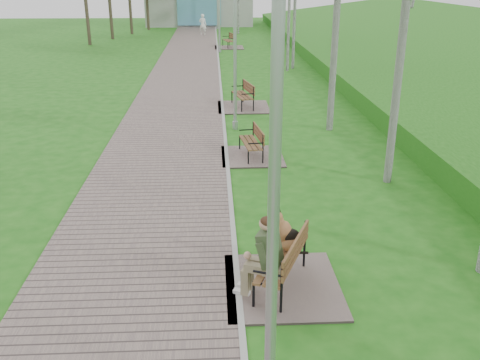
# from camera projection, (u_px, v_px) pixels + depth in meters

# --- Properties ---
(walkway) EXTENTS (3.50, 67.00, 0.04)m
(walkway) POSITION_uv_depth(u_px,v_px,m) (183.00, 83.00, 24.68)
(walkway) COLOR #6C5B57
(walkway) RESTS_ON ground
(kerb) EXTENTS (0.10, 67.00, 0.05)m
(kerb) POSITION_uv_depth(u_px,v_px,m) (220.00, 82.00, 24.76)
(kerb) COLOR #999993
(kerb) RESTS_ON ground
(building_north) EXTENTS (10.00, 5.20, 4.00)m
(building_north) POSITION_uv_depth(u_px,v_px,m) (199.00, 3.00, 51.41)
(building_north) COLOR #9E9E99
(building_north) RESTS_ON ground
(bench_main) EXTENTS (1.85, 2.05, 1.61)m
(bench_main) POSITION_uv_depth(u_px,v_px,m) (278.00, 264.00, 8.50)
(bench_main) COLOR #6C5B57
(bench_main) RESTS_ON ground
(bench_second) EXTENTS (1.69, 1.88, 1.04)m
(bench_second) POSITION_uv_depth(u_px,v_px,m) (251.00, 151.00, 14.76)
(bench_second) COLOR #6C5B57
(bench_second) RESTS_ON ground
(bench_third) EXTENTS (1.92, 2.13, 1.18)m
(bench_third) POSITION_uv_depth(u_px,v_px,m) (242.00, 102.00, 20.17)
(bench_third) COLOR #6C5B57
(bench_third) RESTS_ON ground
(bench_far) EXTENTS (1.93, 2.14, 1.18)m
(bench_far) POSITION_uv_depth(u_px,v_px,m) (229.00, 44.00, 36.24)
(bench_far) COLOR #6C5B57
(bench_far) RESTS_ON ground
(lamp_post_near) EXTENTS (0.20, 0.20, 5.08)m
(lamp_post_near) POSITION_uv_depth(u_px,v_px,m) (273.00, 242.00, 5.13)
(lamp_post_near) COLOR #A3A6AC
(lamp_post_near) RESTS_ON ground
(lamp_post_second) EXTENTS (0.18, 0.18, 4.62)m
(lamp_post_second) POSITION_uv_depth(u_px,v_px,m) (235.00, 63.00, 16.69)
(lamp_post_second) COLOR #A3A6AC
(lamp_post_second) RESTS_ON ground
(lamp_post_third) EXTENTS (0.22, 0.22, 5.80)m
(lamp_post_third) POSITION_uv_depth(u_px,v_px,m) (219.00, 8.00, 33.33)
(lamp_post_third) COLOR #A3A6AC
(lamp_post_third) RESTS_ON ground
(pedestrian_near) EXTENTS (0.68, 0.54, 1.66)m
(pedestrian_near) POSITION_uv_depth(u_px,v_px,m) (203.00, 25.00, 43.44)
(pedestrian_near) COLOR white
(pedestrian_near) RESTS_ON ground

